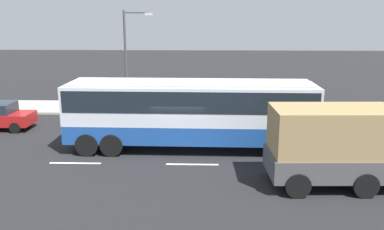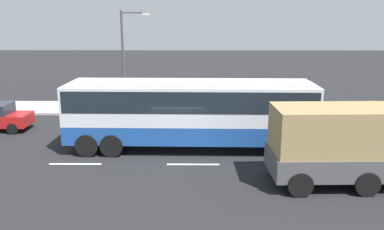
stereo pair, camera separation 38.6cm
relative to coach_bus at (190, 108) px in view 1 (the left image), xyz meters
name	(u,v)px [view 1 (the left image)]	position (x,y,z in m)	size (l,w,h in m)	color
ground_plane	(179,150)	(-0.56, -0.26, -2.15)	(120.00, 120.00, 0.00)	black
sidewalk_curb	(187,108)	(-0.56, 9.04, -2.08)	(80.00, 4.00, 0.15)	#A8A399
lane_centreline	(189,164)	(-0.01, -2.20, -2.15)	(32.90, 0.16, 0.01)	white
coach_bus	(190,108)	(0.00, 0.00, 0.00)	(12.36, 2.94, 3.47)	#1E4C9E
cargo_truck	(357,145)	(6.70, -4.27, -0.47)	(7.34, 2.82, 3.17)	navy
car_blue_saloon	(359,135)	(8.52, 0.28, -1.39)	(4.15, 2.05, 1.44)	#194799
pedestrian_near_curb	(265,96)	(5.00, 8.84, -1.14)	(0.32, 0.32, 1.51)	#38334C
street_lamp	(129,54)	(-4.42, 7.62, 1.94)	(1.97, 0.24, 6.81)	#47474C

